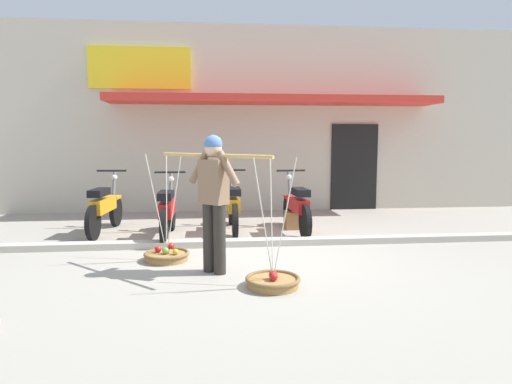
# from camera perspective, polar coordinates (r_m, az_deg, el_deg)

# --- Properties ---
(ground_plane) EXTENTS (90.00, 90.00, 0.00)m
(ground_plane) POSITION_cam_1_polar(r_m,az_deg,el_deg) (6.34, -0.86, -8.30)
(ground_plane) COLOR #9E998C
(sidewalk_curb) EXTENTS (20.00, 0.24, 0.10)m
(sidewalk_curb) POSITION_cam_1_polar(r_m,az_deg,el_deg) (7.01, -1.35, -6.43)
(sidewalk_curb) COLOR #BAB4A5
(sidewalk_curb) RESTS_ON ground
(fruit_vendor) EXTENTS (1.32, 1.28, 1.70)m
(fruit_vendor) POSITION_cam_1_polar(r_m,az_deg,el_deg) (5.47, -5.40, -0.28)
(fruit_vendor) COLOR #2D2823
(fruit_vendor) RESTS_ON ground
(fruit_basket_left_side) EXTENTS (0.62, 0.62, 1.45)m
(fruit_basket_left_side) POSITION_cam_1_polar(r_m,az_deg,el_deg) (5.09, 2.16, -11.19)
(fruit_basket_left_side) COLOR #9E7542
(fruit_basket_left_side) RESTS_ON ground
(fruit_basket_right_side) EXTENTS (0.62, 0.62, 1.45)m
(fruit_basket_right_side) POSITION_cam_1_polar(r_m,az_deg,el_deg) (6.28, -11.29, -7.84)
(fruit_basket_right_side) COLOR #9E7542
(fruit_basket_right_side) RESTS_ON ground
(motorcycle_nearest_shop) EXTENTS (0.54, 1.82, 1.09)m
(motorcycle_nearest_shop) POSITION_cam_1_polar(r_m,az_deg,el_deg) (8.30, -18.74, -1.90)
(motorcycle_nearest_shop) COLOR black
(motorcycle_nearest_shop) RESTS_ON ground
(motorcycle_second_in_row) EXTENTS (0.54, 1.82, 1.09)m
(motorcycle_second_in_row) POSITION_cam_1_polar(r_m,az_deg,el_deg) (7.63, -11.16, -2.39)
(motorcycle_second_in_row) COLOR black
(motorcycle_second_in_row) RESTS_ON ground
(motorcycle_third_in_row) EXTENTS (0.54, 1.82, 1.09)m
(motorcycle_third_in_row) POSITION_cam_1_polar(r_m,az_deg,el_deg) (8.05, -2.95, -1.80)
(motorcycle_third_in_row) COLOR black
(motorcycle_third_in_row) RESTS_ON ground
(motorcycle_end_of_row) EXTENTS (0.54, 1.82, 1.09)m
(motorcycle_end_of_row) POSITION_cam_1_polar(r_m,az_deg,el_deg) (7.96, 5.21, -1.92)
(motorcycle_end_of_row) COLOR black
(motorcycle_end_of_row) RESTS_ON ground
(storefront_building) EXTENTS (13.00, 6.00, 4.20)m
(storefront_building) POSITION_cam_1_polar(r_m,az_deg,el_deg) (12.83, 0.53, 8.73)
(storefront_building) COLOR beige
(storefront_building) RESTS_ON ground
(wooden_crate) EXTENTS (0.44, 0.36, 0.32)m
(wooden_crate) POSITION_cam_1_polar(r_m,az_deg,el_deg) (8.35, 5.21, -3.56)
(wooden_crate) COLOR olive
(wooden_crate) RESTS_ON ground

